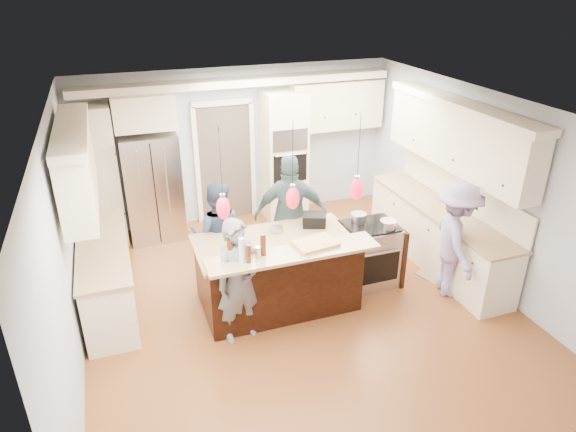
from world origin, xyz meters
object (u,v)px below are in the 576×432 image
refrigerator (153,187)px  person_far_left (218,235)px  kitchen_island (278,272)px  island_range (369,254)px  person_bar_end (239,281)px

refrigerator → person_far_left: refrigerator is taller
kitchen_island → island_range: 1.41m
kitchen_island → island_range: bearing=3.1°
refrigerator → kitchen_island: 2.91m
refrigerator → person_bar_end: refrigerator is taller
refrigerator → kitchen_island: refrigerator is taller
kitchen_island → island_range: size_ratio=2.28×
kitchen_island → person_bar_end: (-0.65, -0.52, 0.31)m
person_bar_end → person_far_left: person_bar_end is taller
person_bar_end → person_far_left: bearing=75.3°
refrigerator → island_range: bearing=-42.6°
island_range → kitchen_island: bearing=-176.9°
refrigerator → island_range: 3.71m
person_bar_end → refrigerator: bearing=88.5°
refrigerator → person_far_left: bearing=-69.2°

